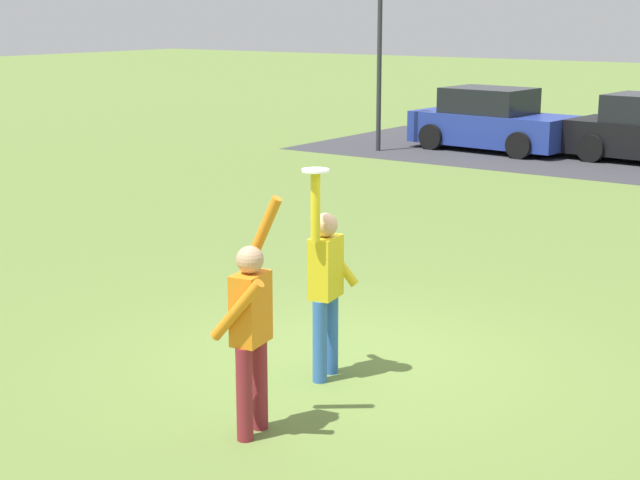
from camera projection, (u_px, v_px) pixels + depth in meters
ground_plane at (346, 361)px, 10.02m from camera, size 120.00×120.00×0.00m
person_catcher at (326, 281)px, 9.37m from camera, size 0.49×0.57×2.08m
person_defender at (251, 324)px, 8.09m from camera, size 0.50×0.60×2.04m
frisbee_disc at (315, 170)px, 8.92m from camera, size 0.25×0.25×0.02m
parked_car_blue at (492, 122)px, 25.00m from camera, size 4.23×2.30×1.59m
lamppost_by_lot at (379, 48)px, 24.44m from camera, size 0.28×0.28×4.26m
field_cone_orange at (257, 301)px, 11.55m from camera, size 0.26×0.26×0.32m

